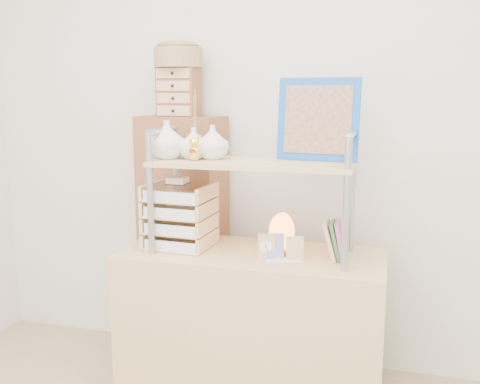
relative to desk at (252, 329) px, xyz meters
The scene contains 10 objects.
room_shell 1.55m from the desk, 90.00° to the right, with size 3.42×3.41×2.61m.
desk is the anchor object (origin of this frame).
cabinet 0.68m from the desk, 142.81° to the left, with size 0.45×0.24×1.35m, color brown.
hutch 0.84m from the desk, behind, with size 0.94×0.34×0.79m.
letter_tray 0.62m from the desk, behind, with size 0.29×0.27×0.34m.
salt_lamp 0.49m from the desk, 10.75° to the left, with size 0.13×0.12×0.19m.
desk_clock 0.44m from the desk, 40.38° to the right, with size 0.08×0.04×0.11m.
postcard_stand 0.45m from the desk, 24.91° to the right, with size 0.17×0.09×0.12m.
drawer_chest 1.25m from the desk, 144.50° to the left, with size 0.20×0.16×0.25m.
woven_basket 1.41m from the desk, 144.33° to the left, with size 0.25×0.25×0.10m, color olive.
Camera 1 is at (0.59, -1.08, 1.47)m, focal length 40.00 mm.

